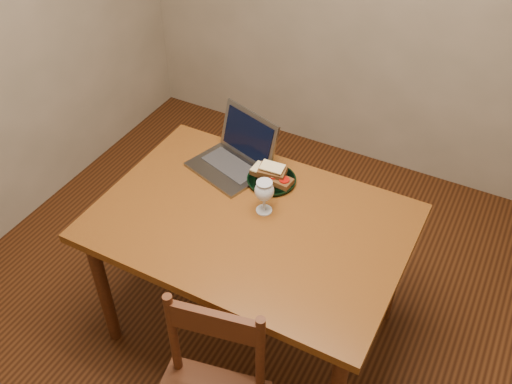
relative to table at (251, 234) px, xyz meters
The scene contains 8 objects.
floor 0.66m from the table, ahead, with size 3.20×3.20×0.02m, color black.
table is the anchor object (origin of this frame).
plate 0.28m from the table, 97.59° to the left, with size 0.22×0.22×0.02m, color black.
sandwich_cheese 0.31m from the table, 104.85° to the left, with size 0.13×0.07×0.04m, color #381E0C, non-canonical shape.
sandwich_tomato 0.28m from the table, 88.21° to the left, with size 0.12×0.07×0.04m, color #381E0C, non-canonical shape.
sandwich_top 0.31m from the table, 97.44° to the left, with size 0.12×0.07×0.04m, color #381E0C, non-canonical shape.
milk_glass 0.18m from the table, 72.67° to the left, with size 0.08×0.08×0.16m, color white, non-canonical shape.
laptop 0.41m from the table, 128.33° to the left, with size 0.41×0.39×0.24m.
Camera 1 is at (0.82, -1.51, 2.41)m, focal length 40.00 mm.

